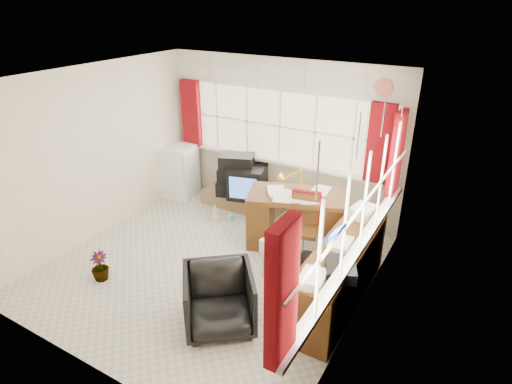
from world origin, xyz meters
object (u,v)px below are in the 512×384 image
at_px(task_chair, 304,224).
at_px(mini_fridge, 179,171).
at_px(tv_bench, 243,200).
at_px(radiator, 275,266).
at_px(desk_lamp, 301,178).
at_px(desk, 298,217).
at_px(crt_tv, 247,182).
at_px(credenza, 340,273).
at_px(office_chair, 219,300).

bearing_deg(task_chair, mini_fridge, 165.17).
bearing_deg(tv_bench, radiator, -47.36).
xyz_separation_m(desk_lamp, mini_fridge, (-2.63, 0.60, -0.65)).
bearing_deg(desk, crt_tv, 154.32).
xyz_separation_m(task_chair, mini_fridge, (-2.77, 0.73, -0.05)).
xyz_separation_m(credenza, crt_tv, (-2.16, 1.47, 0.13)).
distance_m(credenza, mini_fridge, 3.79).
height_order(radiator, tv_bench, radiator).
height_order(desk_lamp, crt_tv, desk_lamp).
relative_size(desk, tv_bench, 1.12).
distance_m(task_chair, tv_bench, 1.80).
bearing_deg(task_chair, radiator, -96.70).
bearing_deg(credenza, task_chair, 139.53).
bearing_deg(tv_bench, office_chair, -63.40).
relative_size(desk_lamp, crt_tv, 0.61).
xyz_separation_m(desk_lamp, crt_tv, (-1.26, 0.69, -0.60)).
bearing_deg(radiator, desk, 97.08).
distance_m(office_chair, credenza, 1.46).
bearing_deg(crt_tv, task_chair, -30.45).
bearing_deg(office_chair, desk_lamp, 48.60).
relative_size(office_chair, credenza, 0.38).
relative_size(task_chair, crt_tv, 1.38).
relative_size(radiator, crt_tv, 0.76).
relative_size(crt_tv, mini_fridge, 0.76).
bearing_deg(tv_bench, task_chair, -29.86).
xyz_separation_m(radiator, mini_fridge, (-2.69, 1.42, 0.24)).
height_order(radiator, crt_tv, crt_tv).
relative_size(desk, credenza, 0.78).
xyz_separation_m(desk_lamp, task_chair, (0.14, -0.13, -0.60)).
xyz_separation_m(office_chair, credenza, (0.98, 1.08, 0.04)).
relative_size(office_chair, mini_fridge, 0.83).
xyz_separation_m(desk_lamp, office_chair, (-0.08, -1.86, -0.76)).
relative_size(task_chair, credenza, 0.48).
relative_size(credenza, crt_tv, 2.85).
distance_m(radiator, crt_tv, 2.03).
bearing_deg(mini_fridge, desk, -10.75).
xyz_separation_m(radiator, tv_bench, (-1.44, 1.56, -0.09)).
relative_size(task_chair, tv_bench, 0.69).
bearing_deg(mini_fridge, task_chair, -14.83).
distance_m(task_chair, office_chair, 1.74).
height_order(desk, office_chair, desk).
bearing_deg(desk, credenza, -43.03).
xyz_separation_m(task_chair, crt_tv, (-1.40, 0.82, 0.00)).
height_order(desk_lamp, task_chair, desk_lamp).
xyz_separation_m(office_chair, tv_bench, (-1.30, 2.60, -0.22)).
xyz_separation_m(task_chair, tv_bench, (-1.52, 0.87, -0.39)).
xyz_separation_m(desk_lamp, radiator, (0.06, -0.82, -0.89)).
height_order(task_chair, credenza, task_chair).
bearing_deg(task_chair, credenza, -40.47).
relative_size(desk, desk_lamp, 3.64).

